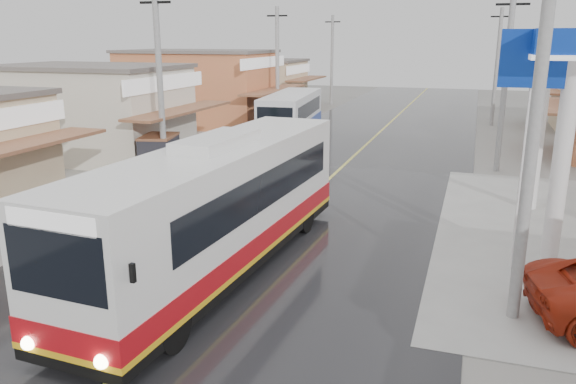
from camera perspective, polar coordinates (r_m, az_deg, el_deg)
name	(u,v)px	position (r m, az deg, el deg)	size (l,w,h in m)	color
ground	(224,276)	(14.84, -6.49, -8.52)	(120.00, 120.00, 0.00)	slate
road	(349,161)	(28.51, 6.22, 3.18)	(12.00, 90.00, 0.02)	black
centre_line	(349,160)	(28.51, 6.22, 3.20)	(0.15, 90.00, 0.01)	#D8CC4C
shopfronts_left	(155,137)	(36.14, -13.34, 5.42)	(11.00, 44.00, 5.20)	tan
utility_poles_left	(230,149)	(31.61, -5.90, 4.37)	(1.60, 50.00, 8.00)	gray
utility_poles_right	(496,171)	(27.94, 20.38, 2.02)	(1.60, 36.00, 8.00)	gray
coach_bus	(221,207)	(14.74, -6.86, -1.49)	(3.20, 11.65, 3.60)	silver
second_bus	(291,116)	(33.89, 0.34, 7.77)	(3.15, 8.62, 2.80)	silver
cyclist	(201,167)	(24.34, -8.84, 2.51)	(0.77, 1.86, 1.96)	black
tricycle_near	(159,152)	(26.18, -12.98, 4.01)	(2.01, 2.40, 1.76)	#26262D
tyre_stack	(129,188)	(23.19, -15.87, 0.43)	(0.95, 0.95, 0.48)	black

